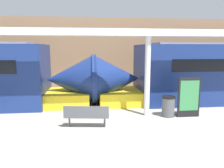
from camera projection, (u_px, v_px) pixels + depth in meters
The scene contains 7 objects.
ground_plane at pixel (137, 142), 6.84m from camera, with size 60.00×60.00×0.00m, color #A8A093.
station_wall at pixel (109, 54), 15.35m from camera, with size 56.00×0.20×5.00m, color #937051.
bench_near at pixel (87, 115), 8.01m from camera, with size 1.69×0.66×0.84m.
trash_bin at pixel (168, 106), 9.34m from camera, with size 0.56×0.56×0.88m.
poster_board at pixel (189, 97), 9.22m from camera, with size 0.96×0.07×1.69m.
support_column_near at pixel (147, 77), 9.30m from camera, with size 0.24×0.24×3.40m, color silver.
canopy_beam at pixel (149, 33), 9.00m from camera, with size 28.00×0.60×0.28m, color silver.
Camera 1 is at (-1.50, -6.33, 2.88)m, focal length 35.00 mm.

